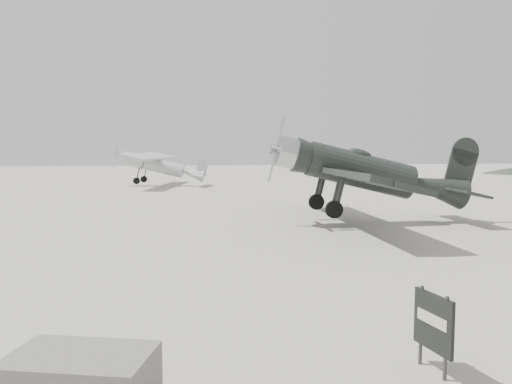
# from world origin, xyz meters

# --- Properties ---
(ground) EXTENTS (160.00, 160.00, 0.00)m
(ground) POSITION_xyz_m (0.00, 0.00, 0.00)
(ground) COLOR #A19A8F
(ground) RESTS_ON ground
(lowwing_monoplane) EXTENTS (9.54, 13.26, 4.30)m
(lowwing_monoplane) POSITION_xyz_m (4.32, 1.49, 2.27)
(lowwing_monoplane) COLOR black
(lowwing_monoplane) RESTS_ON ground
(highwing_monoplane) EXTENTS (8.52, 11.92, 3.37)m
(highwing_monoplane) POSITION_xyz_m (-5.74, 26.11, 2.11)
(highwing_monoplane) COLOR #ABAEB0
(highwing_monoplane) RESTS_ON ground
(sign_board) EXTENTS (0.18, 0.87, 1.26)m
(sign_board) POSITION_xyz_m (-0.59, -12.96, 0.75)
(sign_board) COLOR #333333
(sign_board) RESTS_ON ground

